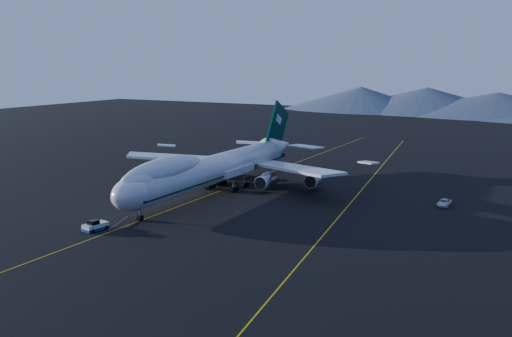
% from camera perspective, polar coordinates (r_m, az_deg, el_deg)
% --- Properties ---
extents(ground, '(500.00, 500.00, 0.00)m').
position_cam_1_polar(ground, '(131.40, -4.11, -2.45)').
color(ground, black).
rests_on(ground, ground).
extents(taxiway_line_main, '(0.25, 220.00, 0.01)m').
position_cam_1_polar(taxiway_line_main, '(131.40, -4.11, -2.44)').
color(taxiway_line_main, '#C4A40B').
rests_on(taxiway_line_main, ground).
extents(taxiway_line_side, '(28.08, 198.09, 0.01)m').
position_cam_1_polar(taxiway_line_side, '(127.66, 9.82, -2.96)').
color(taxiway_line_side, '#C4A40B').
rests_on(taxiway_line_side, ground).
extents(boeing_747, '(59.62, 72.43, 19.37)m').
position_cam_1_polar(boeing_747, '(130.24, -4.14, 0.05)').
color(boeing_747, silver).
rests_on(boeing_747, ground).
extents(pushback_tug, '(3.17, 4.87, 1.99)m').
position_cam_1_polar(pushback_tug, '(106.31, -15.74, -5.63)').
color(pushback_tug, silver).
rests_on(pushback_tug, ground).
extents(service_van, '(2.42, 5.03, 1.38)m').
position_cam_1_polar(service_van, '(125.56, 18.31, -3.26)').
color(service_van, silver).
rests_on(service_van, ground).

